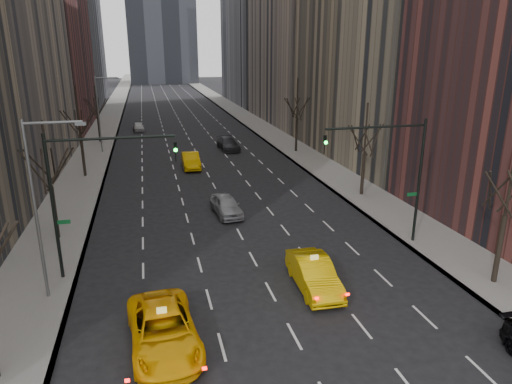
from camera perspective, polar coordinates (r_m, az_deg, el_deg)
sidewalk_left at (r=83.63m, az=-18.07°, el=8.29°), size 4.50×320.00×0.15m
sidewalk_right at (r=85.29m, az=-1.26°, el=9.30°), size 4.50×320.00×0.15m
tree_lw_b at (r=32.26m, az=-24.25°, el=0.68°), size 3.36×3.50×7.82m
tree_lw_c at (r=47.61m, az=-21.05°, el=6.46°), size 3.36×3.50×8.74m
tree_lw_d at (r=65.36m, az=-19.18°, el=8.93°), size 3.36×3.50×7.36m
tree_rw_a at (r=26.92m, az=28.66°, el=-2.72°), size 3.36×3.50×8.28m
tree_rw_b at (r=39.69m, az=13.37°, el=4.68°), size 3.36×3.50×7.82m
tree_rw_c at (r=55.99m, az=5.12°, el=9.03°), size 3.36×3.50×8.74m
traffic_mast_left at (r=25.61m, az=-20.65°, el=1.17°), size 6.69×0.39×8.00m
traffic_mast_right at (r=29.40m, az=17.21°, el=3.52°), size 6.69×0.39×8.00m
streetlight_near at (r=23.98m, az=-25.29°, el=-0.13°), size 2.83×0.22×9.00m
streetlight_far at (r=58.09m, az=-18.81°, el=10.07°), size 2.83×0.22×9.00m
taxi_suv at (r=20.49m, az=-11.50°, el=-16.54°), size 3.23×6.20×1.67m
taxi_sedan at (r=24.62m, az=7.22°, el=-10.10°), size 1.94×5.16×1.68m
silver_sedan_ahead at (r=34.92m, az=-3.73°, el=-1.67°), size 2.22×4.60×1.52m
far_taxi at (r=49.17m, az=-8.16°, el=3.93°), size 1.76×5.01×1.65m
far_suv_grey at (r=57.78m, az=-3.51°, el=6.04°), size 2.49×5.45×1.55m
far_car_white at (r=73.42m, az=-14.50°, el=7.89°), size 1.92×4.07×1.35m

